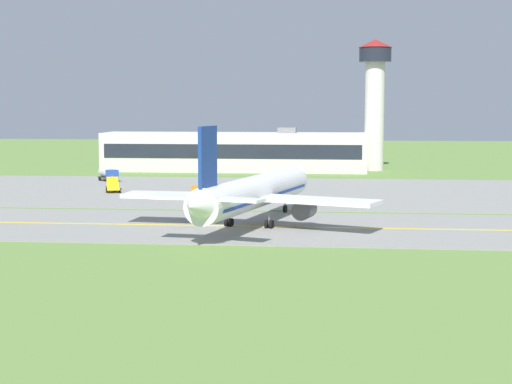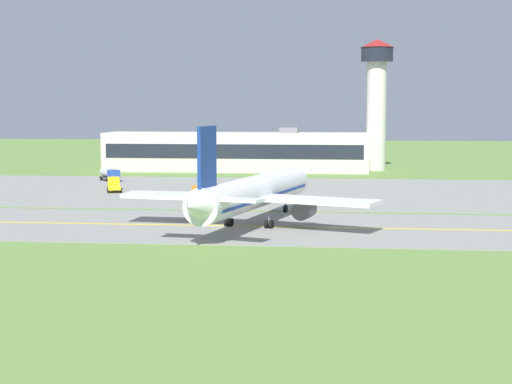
{
  "view_description": "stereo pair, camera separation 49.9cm",
  "coord_description": "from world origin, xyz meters",
  "px_view_note": "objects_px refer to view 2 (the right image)",
  "views": [
    {
      "loc": [
        16.08,
        -102.34,
        15.04
      ],
      "look_at": [
        4.45,
        3.14,
        4.0
      ],
      "focal_mm": 59.61,
      "sensor_mm": 36.0,
      "label": 1
    },
    {
      "loc": [
        16.58,
        -102.29,
        15.04
      ],
      "look_at": [
        4.45,
        3.14,
        4.0
      ],
      "focal_mm": 59.61,
      "sensor_mm": 36.0,
      "label": 2
    }
  ],
  "objects_px": {
    "service_truck_baggage": "(110,174)",
    "service_truck_fuel": "(114,185)",
    "airplane_lead": "(253,193)",
    "service_truck_catering": "(208,192)",
    "control_tower": "(377,93)"
  },
  "relations": [
    {
      "from": "service_truck_baggage",
      "to": "service_truck_fuel",
      "type": "relative_size",
      "value": 0.89
    },
    {
      "from": "service_truck_catering",
      "to": "service_truck_fuel",
      "type": "bearing_deg",
      "value": 143.39
    },
    {
      "from": "airplane_lead",
      "to": "service_truck_catering",
      "type": "xyz_separation_m",
      "value": [
        -9.78,
        24.69,
        -2.6
      ]
    },
    {
      "from": "airplane_lead",
      "to": "control_tower",
      "type": "bearing_deg",
      "value": 79.29
    },
    {
      "from": "airplane_lead",
      "to": "control_tower",
      "type": "height_order",
      "value": "control_tower"
    },
    {
      "from": "airplane_lead",
      "to": "service_truck_fuel",
      "type": "xyz_separation_m",
      "value": [
        -28.72,
        38.75,
        -2.95
      ]
    },
    {
      "from": "service_truck_baggage",
      "to": "service_truck_fuel",
      "type": "distance_m",
      "value": 19.27
    },
    {
      "from": "service_truck_baggage",
      "to": "service_truck_fuel",
      "type": "height_order",
      "value": "service_truck_baggage"
    },
    {
      "from": "airplane_lead",
      "to": "control_tower",
      "type": "relative_size",
      "value": 1.34
    },
    {
      "from": "service_truck_baggage",
      "to": "control_tower",
      "type": "xyz_separation_m",
      "value": [
        52.05,
        34.2,
        16.04
      ]
    },
    {
      "from": "service_truck_baggage",
      "to": "service_truck_catering",
      "type": "relative_size",
      "value": 1.04
    },
    {
      "from": "service_truck_fuel",
      "to": "service_truck_catering",
      "type": "height_order",
      "value": "service_truck_catering"
    },
    {
      "from": "service_truck_fuel",
      "to": "service_truck_catering",
      "type": "relative_size",
      "value": 1.16
    },
    {
      "from": "airplane_lead",
      "to": "service_truck_baggage",
      "type": "distance_m",
      "value": 66.86
    },
    {
      "from": "service_truck_fuel",
      "to": "airplane_lead",
      "type": "bearing_deg",
      "value": -53.46
    }
  ]
}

